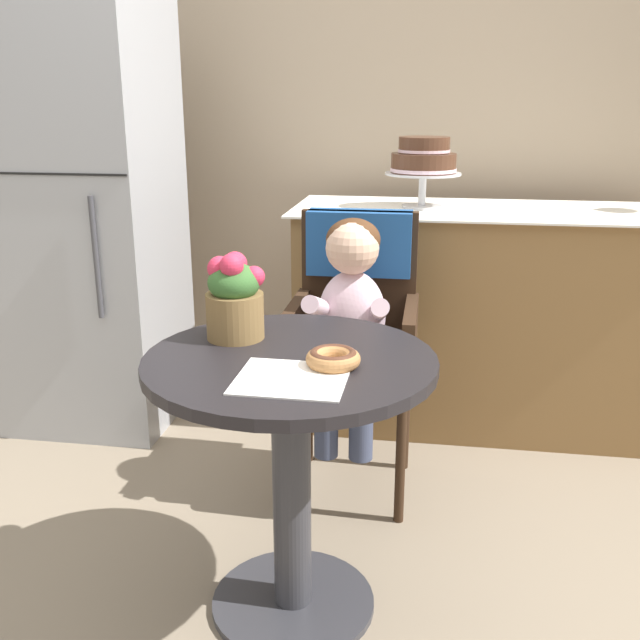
{
  "coord_description": "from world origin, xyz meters",
  "views": [
    {
      "loc": [
        0.33,
        -1.61,
        1.32
      ],
      "look_at": [
        0.05,
        0.15,
        0.77
      ],
      "focal_mm": 40.4,
      "sensor_mm": 36.0,
      "label": 1
    }
  ],
  "objects_px": {
    "refrigerator": "(88,220)",
    "cafe_table": "(291,436)",
    "seated_child": "(351,309)",
    "donut_front": "(333,358)",
    "tiered_cake_stand": "(424,161)",
    "flower_vase": "(234,297)",
    "wicker_chair": "(356,307)"
  },
  "relations": [
    {
      "from": "donut_front",
      "to": "cafe_table",
      "type": "bearing_deg",
      "value": 155.35
    },
    {
      "from": "flower_vase",
      "to": "refrigerator",
      "type": "distance_m",
      "value": 1.32
    },
    {
      "from": "wicker_chair",
      "to": "flower_vase",
      "type": "relative_size",
      "value": 4.12
    },
    {
      "from": "seated_child",
      "to": "donut_front",
      "type": "distance_m",
      "value": 0.63
    },
    {
      "from": "wicker_chair",
      "to": "flower_vase",
      "type": "xyz_separation_m",
      "value": [
        -0.25,
        -0.61,
        0.19
      ]
    },
    {
      "from": "cafe_table",
      "to": "flower_vase",
      "type": "bearing_deg",
      "value": 144.45
    },
    {
      "from": "cafe_table",
      "to": "seated_child",
      "type": "height_order",
      "value": "seated_child"
    },
    {
      "from": "flower_vase",
      "to": "tiered_cake_stand",
      "type": "relative_size",
      "value": 0.77
    },
    {
      "from": "seated_child",
      "to": "refrigerator",
      "type": "relative_size",
      "value": 0.43
    },
    {
      "from": "wicker_chair",
      "to": "flower_vase",
      "type": "height_order",
      "value": "wicker_chair"
    },
    {
      "from": "tiered_cake_stand",
      "to": "refrigerator",
      "type": "relative_size",
      "value": 0.18
    },
    {
      "from": "flower_vase",
      "to": "refrigerator",
      "type": "xyz_separation_m",
      "value": [
        -0.88,
        0.98,
        0.02
      ]
    },
    {
      "from": "refrigerator",
      "to": "cafe_table",
      "type": "bearing_deg",
      "value": -46.33
    },
    {
      "from": "cafe_table",
      "to": "tiered_cake_stand",
      "type": "height_order",
      "value": "tiered_cake_stand"
    },
    {
      "from": "cafe_table",
      "to": "flower_vase",
      "type": "relative_size",
      "value": 3.11
    },
    {
      "from": "refrigerator",
      "to": "wicker_chair",
      "type": "bearing_deg",
      "value": -18.03
    },
    {
      "from": "tiered_cake_stand",
      "to": "refrigerator",
      "type": "height_order",
      "value": "refrigerator"
    },
    {
      "from": "flower_vase",
      "to": "refrigerator",
      "type": "relative_size",
      "value": 0.14
    },
    {
      "from": "seated_child",
      "to": "donut_front",
      "type": "relative_size",
      "value": 5.64
    },
    {
      "from": "donut_front",
      "to": "flower_vase",
      "type": "xyz_separation_m",
      "value": [
        -0.28,
        0.17,
        0.09
      ]
    },
    {
      "from": "cafe_table",
      "to": "tiered_cake_stand",
      "type": "distance_m",
      "value": 1.45
    },
    {
      "from": "seated_child",
      "to": "refrigerator",
      "type": "height_order",
      "value": "refrigerator"
    },
    {
      "from": "seated_child",
      "to": "donut_front",
      "type": "height_order",
      "value": "seated_child"
    },
    {
      "from": "seated_child",
      "to": "flower_vase",
      "type": "xyz_separation_m",
      "value": [
        -0.25,
        -0.46,
        0.15
      ]
    },
    {
      "from": "tiered_cake_stand",
      "to": "cafe_table",
      "type": "bearing_deg",
      "value": -102.15
    },
    {
      "from": "wicker_chair",
      "to": "tiered_cake_stand",
      "type": "relative_size",
      "value": 3.18
    },
    {
      "from": "donut_front",
      "to": "tiered_cake_stand",
      "type": "relative_size",
      "value": 0.43
    },
    {
      "from": "cafe_table",
      "to": "tiered_cake_stand",
      "type": "bearing_deg",
      "value": 77.85
    },
    {
      "from": "seated_child",
      "to": "donut_front",
      "type": "bearing_deg",
      "value": -87.07
    },
    {
      "from": "refrigerator",
      "to": "donut_front",
      "type": "bearing_deg",
      "value": -44.72
    },
    {
      "from": "seated_child",
      "to": "flower_vase",
      "type": "bearing_deg",
      "value": -118.8
    },
    {
      "from": "flower_vase",
      "to": "tiered_cake_stand",
      "type": "distance_m",
      "value": 1.29
    }
  ]
}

